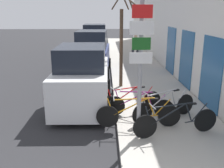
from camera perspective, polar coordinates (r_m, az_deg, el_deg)
name	(u,v)px	position (r m, az deg, el deg)	size (l,w,h in m)	color
ground_plane	(93,76)	(13.73, -4.30, 1.94)	(80.00, 80.00, 0.00)	#28282B
sidewalk_curb	(135,64)	(16.55, 5.20, 4.61)	(3.20, 32.00, 0.15)	#ADA89E
building_facade	(164,14)	(16.45, 11.80, 15.35)	(0.23, 32.00, 6.50)	silver
signpost	(140,64)	(6.14, 6.51, 4.54)	(0.57, 0.13, 3.51)	#939399
bicycle_0	(176,121)	(6.94, 14.46, -8.29)	(2.37, 0.61, 0.90)	black
bicycle_1	(138,114)	(7.22, 6.07, -6.89)	(2.42, 0.44, 0.90)	black
bicycle_2	(165,107)	(7.83, 11.95, -5.19)	(2.10, 1.06, 0.93)	black
bicycle_3	(139,106)	(7.91, 6.29, -4.94)	(2.11, 0.63, 0.86)	black
bicycle_4	(131,101)	(8.25, 4.29, -3.92)	(2.10, 0.72, 0.87)	black
parked_car_0	(83,79)	(9.08, -6.73, 1.17)	(2.06, 4.17, 2.23)	silver
parked_car_1	(92,54)	(14.20, -4.49, 6.81)	(2.14, 4.22, 2.38)	navy
parked_car_2	(95,42)	(19.44, -3.91, 9.49)	(2.01, 4.62, 2.49)	#51565B
pedestrian_near	(135,46)	(16.66, 5.36, 8.59)	(0.47, 0.40, 1.81)	#333338
street_tree	(122,40)	(10.84, 2.27, 9.96)	(1.09, 1.79, 4.53)	#4C3828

